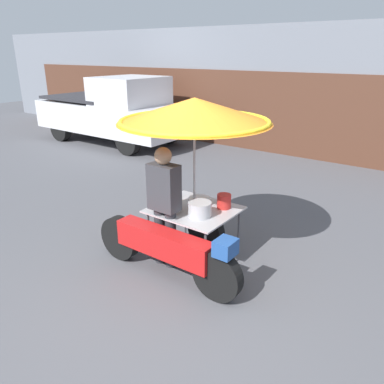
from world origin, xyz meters
TOP-DOWN VIEW (x-y plane):
  - ground_plane at (0.00, 0.00)m, footprint 36.00×36.00m
  - shopfront_building at (0.00, 7.59)m, footprint 28.00×2.06m
  - vendor_motorcycle_cart at (-0.34, 0.76)m, footprint 2.11×1.86m
  - vendor_person at (-0.52, 0.46)m, footprint 0.38×0.22m
  - pickup_truck at (-6.17, 4.94)m, footprint 4.82×1.99m

SIDE VIEW (x-z plane):
  - ground_plane at x=0.00m, z-range 0.00..0.00m
  - vendor_person at x=-0.52m, z-range 0.09..1.65m
  - pickup_truck at x=-6.17m, z-range -0.03..1.91m
  - shopfront_building at x=0.00m, z-range -0.01..3.25m
  - vendor_motorcycle_cart at x=-0.34m, z-range 0.57..2.68m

